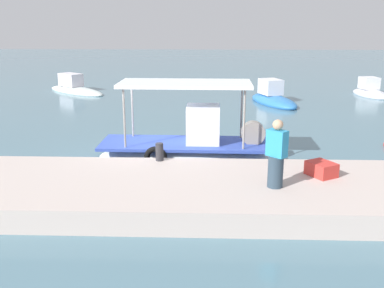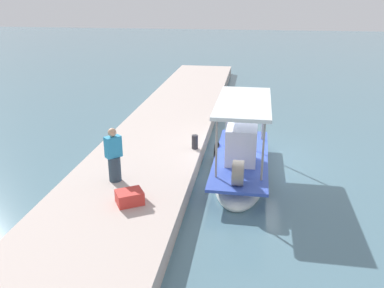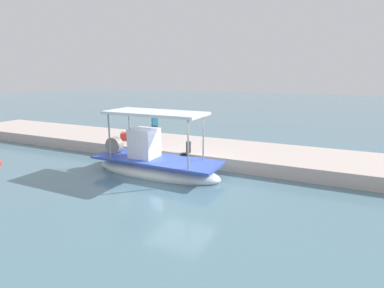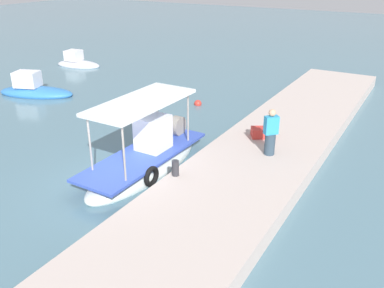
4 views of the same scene
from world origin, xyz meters
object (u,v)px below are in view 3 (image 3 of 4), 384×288
Objects in this scene: mooring_bollard at (188,147)px; fisherman_near_bollard at (155,125)px; cargo_crate at (126,136)px; main_fishing_boat at (155,163)px.

fisherman_near_bollard is at bearing -33.53° from mooring_bollard.
cargo_crate is at bearing -14.85° from mooring_bollard.
fisherman_near_bollard is (2.39, -3.90, 0.93)m from main_fishing_boat.
main_fishing_boat reaches higher than mooring_bollard.
fisherman_near_bollard reaches higher than cargo_crate.
main_fishing_boat is 4.66m from fisherman_near_bollard.
fisherman_near_bollard is 1.75m from cargo_crate.
fisherman_near_bollard is 3.84m from mooring_bollard.
main_fishing_boat is 3.43× the size of fisherman_near_bollard.
main_fishing_boat reaches higher than cargo_crate.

